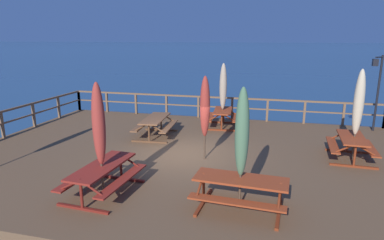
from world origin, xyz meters
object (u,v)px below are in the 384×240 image
(patio_umbrella_short_back, at_px, (242,133))
(patio_umbrella_tall_mid_right, at_px, (359,103))
(picnic_table_back_left, at_px, (223,115))
(picnic_table_mid_right, at_px, (241,186))
(patio_umbrella_tall_back_right, at_px, (99,125))
(picnic_table_mid_centre, at_px, (155,123))
(patio_umbrella_tall_mid_left, at_px, (205,107))
(picnic_table_mid_left, at_px, (352,143))
(patio_umbrella_short_front, at_px, (223,87))
(picnic_table_front_right, at_px, (103,173))
(lamp_post_hooked, at_px, (377,82))

(patio_umbrella_short_back, relative_size, patio_umbrella_tall_mid_right, 0.97)
(picnic_table_back_left, bearing_deg, picnic_table_mid_right, -77.48)
(patio_umbrella_tall_back_right, relative_size, patio_umbrella_short_back, 1.01)
(picnic_table_mid_centre, bearing_deg, patio_umbrella_tall_back_right, -84.25)
(picnic_table_back_left, xyz_separation_m, patio_umbrella_tall_mid_left, (0.09, -4.17, 1.19))
(picnic_table_mid_left, distance_m, patio_umbrella_short_back, 5.35)
(patio_umbrella_tall_mid_left, bearing_deg, patio_umbrella_short_front, 91.47)
(picnic_table_mid_left, distance_m, picnic_table_back_left, 5.62)
(patio_umbrella_tall_mid_right, bearing_deg, picnic_table_front_right, -147.25)
(patio_umbrella_short_back, bearing_deg, lamp_post_hooked, 59.71)
(patio_umbrella_tall_back_right, bearing_deg, patio_umbrella_short_front, 75.99)
(picnic_table_mid_right, xyz_separation_m, patio_umbrella_short_back, (-0.02, 0.06, 1.26))
(patio_umbrella_short_back, distance_m, lamp_post_hooked, 9.23)
(picnic_table_mid_centre, bearing_deg, picnic_table_mid_right, -51.88)
(picnic_table_front_right, height_order, patio_umbrella_tall_mid_right, patio_umbrella_tall_mid_right)
(patio_umbrella_short_back, distance_m, patio_umbrella_tall_mid_right, 5.28)
(patio_umbrella_tall_back_right, xyz_separation_m, patio_umbrella_short_back, (3.45, 0.18, -0.01))
(picnic_table_mid_right, bearing_deg, patio_umbrella_short_back, 108.81)
(picnic_table_mid_right, height_order, patio_umbrella_tall_back_right, patio_umbrella_tall_back_right)
(picnic_table_front_right, relative_size, patio_umbrella_tall_mid_left, 0.82)
(picnic_table_front_right, relative_size, picnic_table_back_left, 1.23)
(picnic_table_back_left, bearing_deg, patio_umbrella_tall_mid_right, -31.80)
(picnic_table_mid_right, bearing_deg, lamp_post_hooked, 60.01)
(patio_umbrella_tall_mid_left, bearing_deg, picnic_table_mid_right, -63.58)
(patio_umbrella_tall_mid_left, distance_m, lamp_post_hooked, 7.92)
(patio_umbrella_tall_mid_left, relative_size, patio_umbrella_short_front, 0.97)
(patio_umbrella_short_back, xyz_separation_m, lamp_post_hooked, (4.65, 7.97, 0.29))
(patio_umbrella_tall_mid_right, bearing_deg, patio_umbrella_tall_back_right, -146.87)
(picnic_table_mid_centre, height_order, picnic_table_mid_left, same)
(picnic_table_front_right, height_order, picnic_table_mid_right, same)
(patio_umbrella_short_front, bearing_deg, patio_umbrella_tall_back_right, -104.01)
(picnic_table_front_right, xyz_separation_m, picnic_table_mid_centre, (-0.51, 5.15, -0.00))
(picnic_table_mid_right, bearing_deg, patio_umbrella_short_front, 102.57)
(patio_umbrella_tall_back_right, distance_m, patio_umbrella_tall_mid_right, 7.97)
(patio_umbrella_tall_back_right, relative_size, patio_umbrella_tall_mid_left, 1.05)
(picnic_table_mid_right, bearing_deg, picnic_table_back_left, 102.52)
(patio_umbrella_short_back, bearing_deg, patio_umbrella_tall_back_right, -177.05)
(picnic_table_mid_right, distance_m, patio_umbrella_tall_back_right, 3.70)
(picnic_table_front_right, relative_size, patio_umbrella_short_back, 0.78)
(patio_umbrella_short_front, distance_m, lamp_post_hooked, 6.31)
(picnic_table_front_right, bearing_deg, picnic_table_mid_right, 1.02)
(picnic_table_mid_right, relative_size, lamp_post_hooked, 0.69)
(patio_umbrella_tall_back_right, height_order, patio_umbrella_short_front, patio_umbrella_tall_back_right)
(picnic_table_mid_centre, distance_m, patio_umbrella_tall_mid_left, 3.42)
(picnic_table_front_right, xyz_separation_m, patio_umbrella_tall_mid_left, (1.97, 3.11, 1.18))
(picnic_table_front_right, xyz_separation_m, patio_umbrella_tall_mid_right, (6.69, 4.30, 1.32))
(patio_umbrella_tall_mid_left, height_order, patio_umbrella_short_back, patio_umbrella_short_back)
(lamp_post_hooked, bearing_deg, patio_umbrella_short_front, -173.18)
(patio_umbrella_tall_mid_left, xyz_separation_m, lamp_post_hooked, (6.15, 4.98, 0.37))
(patio_umbrella_tall_back_right, relative_size, patio_umbrella_short_front, 1.02)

